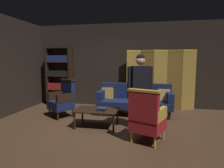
{
  "coord_description": "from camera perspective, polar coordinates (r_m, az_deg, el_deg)",
  "views": [
    {
      "loc": [
        0.92,
        -4.05,
        1.55
      ],
      "look_at": [
        0.0,
        0.8,
        0.95
      ],
      "focal_mm": 30.55,
      "sensor_mm": 36.0,
      "label": 1
    }
  ],
  "objects": [
    {
      "name": "folding_screen",
      "position": [
        6.3,
        14.26,
        1.57
      ],
      "size": [
        2.18,
        0.25,
        1.9
      ],
      "color": "olive",
      "rests_on": "ground_plane"
    },
    {
      "name": "coffee_table",
      "position": [
        4.53,
        -4.62,
        -8.14
      ],
      "size": [
        1.0,
        0.64,
        0.42
      ],
      "color": "black",
      "rests_on": "ground_plane"
    },
    {
      "name": "side_wall_left",
      "position": [
        6.08,
        -29.48,
        4.62
      ],
      "size": [
        0.1,
        3.6,
        2.8
      ],
      "primitive_type": "cube",
      "color": "black",
      "rests_on": "ground_plane"
    },
    {
      "name": "back_wall",
      "position": [
        6.57,
        2.7,
        5.61
      ],
      "size": [
        7.2,
        0.1,
        2.8
      ],
      "primitive_type": "cube",
      "color": "black",
      "rests_on": "ground_plane"
    },
    {
      "name": "velvet_couch",
      "position": [
        5.62,
        6.78,
        -4.36
      ],
      "size": [
        2.12,
        0.78,
        0.88
      ],
      "color": "black",
      "rests_on": "ground_plane"
    },
    {
      "name": "book_navy_cloth",
      "position": [
        4.42,
        -3.13,
        -7.29
      ],
      "size": [
        0.22,
        0.19,
        0.03
      ],
      "primitive_type": "cube",
      "rotation": [
        0.0,
        0.0,
        -0.18
      ],
      "color": "navy",
      "rests_on": "book_black_cloth"
    },
    {
      "name": "bookshelf",
      "position": [
        6.97,
        -15.42,
        2.77
      ],
      "size": [
        0.9,
        0.32,
        2.05
      ],
      "color": "black",
      "rests_on": "ground_plane"
    },
    {
      "name": "ground_plane",
      "position": [
        4.43,
        -1.98,
        -13.54
      ],
      "size": [
        10.0,
        10.0,
        0.0
      ],
      "primitive_type": "plane",
      "color": "#3D2819"
    },
    {
      "name": "armchair_gilt_accent",
      "position": [
        3.71,
        10.37,
        -9.8
      ],
      "size": [
        0.76,
        0.75,
        1.04
      ],
      "color": "#B78E33",
      "rests_on": "ground_plane"
    },
    {
      "name": "book_black_cloth",
      "position": [
        4.43,
        -3.12,
        -7.65
      ],
      "size": [
        0.21,
        0.17,
        0.03
      ],
      "primitive_type": "cube",
      "rotation": [
        0.0,
        0.0,
        -0.05
      ],
      "color": "black",
      "rests_on": "coffee_table"
    },
    {
      "name": "armchair_wing_left",
      "position": [
        5.49,
        -14.5,
        -4.42
      ],
      "size": [
        0.8,
        0.8,
        1.04
      ],
      "color": "black",
      "rests_on": "ground_plane"
    },
    {
      "name": "standing_figure",
      "position": [
        4.26,
        8.36,
        -0.22
      ],
      "size": [
        0.55,
        0.35,
        1.7
      ],
      "color": "black",
      "rests_on": "ground_plane"
    }
  ]
}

